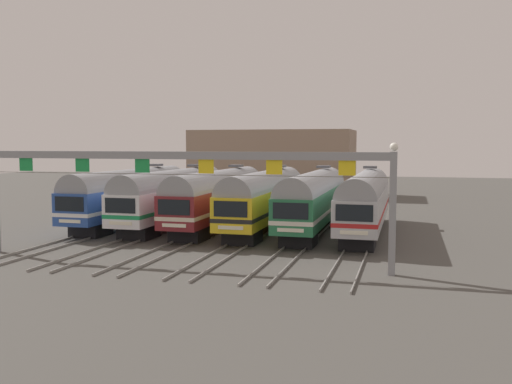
# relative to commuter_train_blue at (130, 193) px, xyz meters

# --- Properties ---
(ground_plane) EXTENTS (160.00, 160.00, 0.00)m
(ground_plane) POSITION_rel_commuter_train_blue_xyz_m (9.92, 0.00, -2.69)
(ground_plane) COLOR #4C4944
(track_bed) EXTENTS (21.35, 70.00, 0.15)m
(track_bed) POSITION_rel_commuter_train_blue_xyz_m (9.92, 17.00, -2.61)
(track_bed) COLOR gray
(track_bed) RESTS_ON ground
(commuter_train_blue) EXTENTS (2.88, 18.06, 5.05)m
(commuter_train_blue) POSITION_rel_commuter_train_blue_xyz_m (0.00, 0.00, 0.00)
(commuter_train_blue) COLOR #284C9E
(commuter_train_blue) RESTS_ON ground
(commuter_train_white) EXTENTS (2.88, 18.06, 5.05)m
(commuter_train_white) POSITION_rel_commuter_train_blue_xyz_m (3.97, 0.00, 0.00)
(commuter_train_white) COLOR white
(commuter_train_white) RESTS_ON ground
(commuter_train_maroon) EXTENTS (2.88, 18.06, 5.05)m
(commuter_train_maroon) POSITION_rel_commuter_train_blue_xyz_m (7.94, 0.00, 0.00)
(commuter_train_maroon) COLOR maroon
(commuter_train_maroon) RESTS_ON ground
(commuter_train_yellow) EXTENTS (2.88, 18.06, 5.05)m
(commuter_train_yellow) POSITION_rel_commuter_train_blue_xyz_m (11.91, 0.00, 0.00)
(commuter_train_yellow) COLOR gold
(commuter_train_yellow) RESTS_ON ground
(commuter_train_green) EXTENTS (2.88, 18.06, 5.05)m
(commuter_train_green) POSITION_rel_commuter_train_blue_xyz_m (15.88, 0.00, 0.00)
(commuter_train_green) COLOR #236B42
(commuter_train_green) RESTS_ON ground
(commuter_train_stainless) EXTENTS (2.88, 18.06, 5.05)m
(commuter_train_stainless) POSITION_rel_commuter_train_blue_xyz_m (19.85, 0.00, 0.00)
(commuter_train_stainless) COLOR #B2B5BA
(commuter_train_stainless) RESTS_ON ground
(catenary_gantry) EXTENTS (25.09, 0.44, 6.97)m
(catenary_gantry) POSITION_rel_commuter_train_blue_xyz_m (9.92, -13.50, 2.65)
(catenary_gantry) COLOR gray
(catenary_gantry) RESTS_ON ground
(maintenance_building) EXTENTS (21.74, 10.00, 8.79)m
(maintenance_building) POSITION_rel_commuter_train_blue_xyz_m (4.93, 32.11, 1.71)
(maintenance_building) COLOR gray
(maintenance_building) RESTS_ON ground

